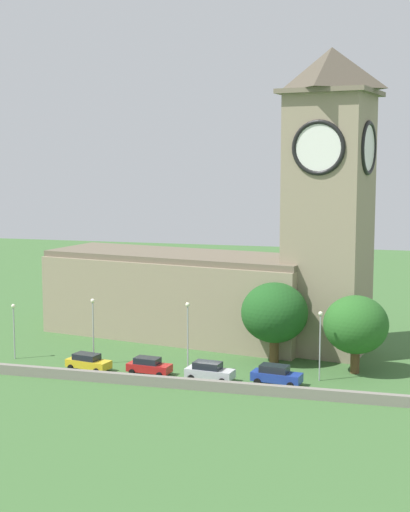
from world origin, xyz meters
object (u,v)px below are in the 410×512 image
object	(u,v)px
church	(234,261)
streetlamp_west_end	(14,321)
car_red	(149,366)
streetlamp_central	(188,326)
streetlamp_west_mid	(93,321)
tree_by_tower	(275,313)
car_blue	(276,375)
car_yellow	(88,362)
tree_churchyard	(356,325)
car_silver	(209,371)
streetlamp_east_mid	(320,334)

from	to	relation	value
church	streetlamp_west_end	world-z (taller)	church
car_red	streetlamp_central	xyz separation A→B (m)	(3.64, 1.50, 3.95)
streetlamp_central	streetlamp_west_mid	bearing A→B (deg)	177.21
streetlamp_west_end	streetlamp_central	world-z (taller)	streetlamp_central
church	tree_by_tower	size ratio (longest dim) A/B	4.77
car_blue	streetlamp_west_mid	size ratio (longest dim) A/B	0.71
car_yellow	tree_churchyard	world-z (taller)	tree_churchyard
car_blue	car_red	bearing A→B (deg)	179.36
car_silver	tree_churchyard	distance (m)	15.50
car_silver	tree_churchyard	bearing A→B (deg)	25.70
car_yellow	streetlamp_west_end	xyz separation A→B (m)	(-9.51, 2.07, 3.25)
car_blue	tree_churchyard	bearing A→B (deg)	41.08
streetlamp_west_mid	car_blue	bearing A→B (deg)	-6.21
tree_churchyard	car_blue	bearing A→B (deg)	-138.92
car_blue	streetlamp_west_mid	bearing A→B (deg)	173.79
streetlamp_west_end	streetlamp_east_mid	xyz separation A→B (m)	(32.83, 0.40, 0.50)
car_blue	tree_churchyard	size ratio (longest dim) A/B	0.63
car_yellow	car_red	distance (m)	6.53
tree_churchyard	tree_by_tower	size ratio (longest dim) A/B	0.92
car_yellow	car_red	world-z (taller)	car_red
tree_by_tower	streetlamp_west_end	bearing A→B (deg)	-167.89
car_red	car_blue	size ratio (longest dim) A/B	0.92
streetlamp_central	church	bearing A→B (deg)	84.79
car_silver	streetlamp_east_mid	size ratio (longest dim) A/B	0.71
car_blue	streetlamp_west_mid	xyz separation A→B (m)	(-19.78, 2.15, 3.73)
car_yellow	tree_by_tower	xyz separation A→B (m)	(17.86, 7.95, 4.50)
car_red	car_silver	distance (m)	6.45
church	tree_churchyard	bearing A→B (deg)	-34.04
streetlamp_west_end	tree_by_tower	distance (m)	28.02
church	car_silver	bearing A→B (deg)	-84.97
church	streetlamp_west_end	bearing A→B (deg)	-146.08
tree_churchyard	streetlamp_central	bearing A→B (deg)	-164.73
church	streetlamp_central	bearing A→B (deg)	-95.21
streetlamp_east_mid	tree_churchyard	xyz separation A→B (m)	(3.13, 3.63, 0.36)
streetlamp_west_mid	tree_churchyard	xyz separation A→B (m)	(26.76, 3.93, 0.27)
streetlamp_west_end	church	bearing A→B (deg)	33.92
car_silver	streetlamp_east_mid	world-z (taller)	streetlamp_east_mid
car_silver	streetlamp_east_mid	xyz separation A→B (m)	(10.36, 2.87, 3.66)
car_blue	streetlamp_west_end	size ratio (longest dim) A/B	0.83
streetlamp_west_end	tree_churchyard	world-z (taller)	tree_churchyard
church	car_red	distance (m)	18.95
streetlamp_west_mid	car_yellow	bearing A→B (deg)	-81.87
streetlamp_central	tree_churchyard	xyz separation A→B (m)	(16.28, 4.44, 0.14)
streetlamp_west_end	streetlamp_east_mid	world-z (taller)	streetlamp_east_mid
streetlamp_central	streetlamp_east_mid	world-z (taller)	streetlamp_central
tree_churchyard	car_red	bearing A→B (deg)	-163.39
car_red	church	bearing A→B (deg)	72.80
car_yellow	streetlamp_west_end	bearing A→B (deg)	167.70
car_yellow	streetlamp_central	bearing A→B (deg)	9.25
streetlamp_west_mid	tree_churchyard	world-z (taller)	tree_churchyard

